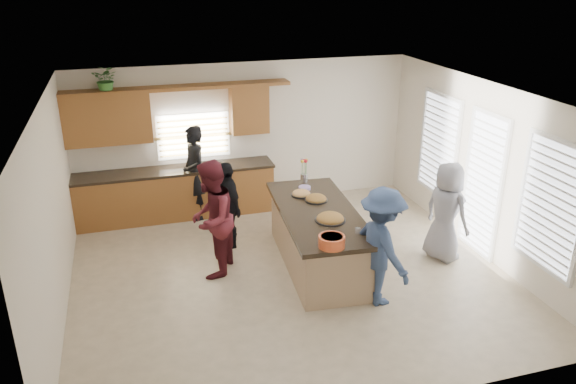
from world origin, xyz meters
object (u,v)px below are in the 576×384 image
object	(u,v)px
woman_left_mid	(211,219)
woman_left_front	(227,205)
woman_right_back	(381,247)
island	(318,239)
salad_bowl	(332,241)
woman_right_front	(446,212)
woman_left_back	(194,173)

from	to	relation	value
woman_left_mid	woman_left_front	world-z (taller)	woman_left_mid
woman_left_mid	woman_left_front	distance (m)	0.94
woman_left_mid	woman_right_back	size ratio (longest dim) A/B	1.06
woman_left_mid	island	bearing A→B (deg)	107.31
salad_bowl	woman_right_back	xyz separation A→B (m)	(0.72, -0.03, -0.18)
woman_left_front	woman_right_front	world-z (taller)	woman_right_front
woman_left_back	woman_left_front	distance (m)	1.38
woman_left_back	island	bearing A→B (deg)	19.93
woman_left_back	woman_left_mid	size ratio (longest dim) A/B	0.97
woman_left_back	woman_left_mid	world-z (taller)	woman_left_mid
woman_left_back	woman_right_front	bearing A→B (deg)	39.26
woman_right_back	woman_right_front	size ratio (longest dim) A/B	1.05
woman_right_front	island	bearing A→B (deg)	60.85
woman_left_mid	woman_left_front	bearing A→B (deg)	-179.72
island	woman_right_back	world-z (taller)	woman_right_back
woman_left_front	woman_right_front	distance (m)	3.56
woman_right_back	woman_right_front	xyz separation A→B (m)	(1.54, 0.87, -0.04)
salad_bowl	woman_right_back	bearing A→B (deg)	-2.69
salad_bowl	woman_right_back	distance (m)	0.74
woman_left_front	woman_right_back	xyz separation A→B (m)	(1.73, -2.28, 0.11)
salad_bowl	woman_right_front	distance (m)	2.42
salad_bowl	woman_right_back	world-z (taller)	woman_right_back
island	salad_bowl	world-z (taller)	salad_bowl
island	woman_left_mid	size ratio (longest dim) A/B	1.52
salad_bowl	island	bearing A→B (deg)	79.18
salad_bowl	woman_right_front	size ratio (longest dim) A/B	0.22
woman_left_back	woman_right_front	xyz separation A→B (m)	(3.62, -2.74, -0.07)
woman_left_back	woman_right_back	xyz separation A→B (m)	(2.08, -3.61, -0.03)
woman_left_back	salad_bowl	bearing A→B (deg)	7.21
island	salad_bowl	size ratio (longest dim) A/B	7.72
woman_left_mid	salad_bowl	bearing A→B (deg)	69.89
island	salad_bowl	bearing A→B (deg)	-96.52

